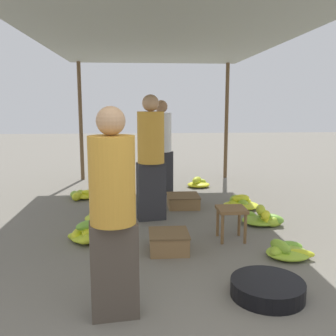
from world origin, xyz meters
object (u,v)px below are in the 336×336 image
at_px(banana_pile_right_0, 240,203).
at_px(banana_pile_right_1, 264,219).
at_px(banana_pile_right_2, 287,251).
at_px(crate_mid, 169,242).
at_px(shopper_walking_mid, 161,146).
at_px(crate_near, 183,201).
at_px(shopper_walking_far, 151,156).
at_px(basin_black, 267,288).
at_px(banana_pile_right_3, 198,183).
at_px(banana_pile_left_0, 103,214).
at_px(banana_pile_left_1, 86,234).
at_px(stool, 231,214).
at_px(vendor_foreground, 113,212).
at_px(banana_pile_left_2, 83,195).
at_px(banana_pile_left_3, 115,190).

xyz_separation_m(banana_pile_right_0, banana_pile_right_1, (0.09, -0.86, 0.01)).
height_order(banana_pile_right_1, banana_pile_right_2, banana_pile_right_1).
bearing_deg(crate_mid, shopper_walking_mid, 88.36).
bearing_deg(crate_near, shopper_walking_far, -130.96).
bearing_deg(crate_near, basin_black, -82.36).
bearing_deg(crate_mid, banana_pile_right_3, 75.53).
relative_size(banana_pile_right_3, crate_near, 0.96).
bearing_deg(banana_pile_right_2, banana_pile_left_0, 145.52).
relative_size(banana_pile_right_2, banana_pile_right_3, 1.08).
bearing_deg(banana_pile_left_1, crate_mid, -22.14).
relative_size(banana_pile_right_1, crate_near, 1.14).
relative_size(banana_pile_left_0, crate_mid, 1.12).
distance_m(stool, banana_pile_right_2, 0.78).
relative_size(banana_pile_right_0, crate_near, 1.13).
bearing_deg(crate_mid, banana_pile_left_0, 125.44).
distance_m(stool, shopper_walking_mid, 2.57).
height_order(crate_near, shopper_walking_mid, shopper_walking_mid).
bearing_deg(vendor_foreground, basin_black, 8.81).
bearing_deg(banana_pile_right_1, banana_pile_left_2, 148.05).
bearing_deg(banana_pile_right_2, banana_pile_left_3, 123.78).
bearing_deg(banana_pile_left_1, banana_pile_left_3, 85.43).
distance_m(banana_pile_left_2, crate_mid, 2.83).
bearing_deg(banana_pile_right_2, shopper_walking_far, 133.68).
bearing_deg(crate_near, banana_pile_left_0, -151.65).
relative_size(banana_pile_left_0, banana_pile_left_2, 0.84).
bearing_deg(crate_near, banana_pile_right_0, -7.22).
bearing_deg(stool, banana_pile_right_0, 70.48).
height_order(banana_pile_left_0, shopper_walking_mid, shopper_walking_mid).
distance_m(vendor_foreground, banana_pile_right_2, 2.17).
bearing_deg(vendor_foreground, banana_pile_left_3, 93.74).
distance_m(banana_pile_right_1, crate_near, 1.39).
bearing_deg(banana_pile_right_2, crate_mid, 168.20).
bearing_deg(banana_pile_left_1, vendor_foreground, -74.64).
bearing_deg(shopper_walking_mid, stool, -73.71).
distance_m(banana_pile_right_0, crate_near, 0.91).
relative_size(basin_black, shopper_walking_far, 0.36).
bearing_deg(shopper_walking_mid, banana_pile_left_3, 175.72).
xyz_separation_m(vendor_foreground, banana_pile_right_1, (1.88, 2.11, -0.75)).
xyz_separation_m(banana_pile_left_0, crate_mid, (0.83, -1.17, 0.01)).
xyz_separation_m(banana_pile_left_2, crate_mid, (1.31, -2.51, 0.05)).
distance_m(basin_black, crate_near, 2.91).
bearing_deg(stool, banana_pile_right_1, 42.41).
xyz_separation_m(banana_pile_left_2, shopper_walking_far, (1.15, -1.30, 0.85)).
bearing_deg(banana_pile_left_0, vendor_foreground, -82.52).
xyz_separation_m(banana_pile_right_1, shopper_walking_mid, (-1.29, 1.86, 0.80)).
xyz_separation_m(stool, banana_pile_left_1, (-1.75, 0.09, -0.24)).
distance_m(crate_mid, shopper_walking_far, 1.46).
bearing_deg(stool, shopper_walking_far, 135.94).
distance_m(banana_pile_right_2, shopper_walking_mid, 3.30).
bearing_deg(banana_pile_left_0, basin_black, -54.49).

